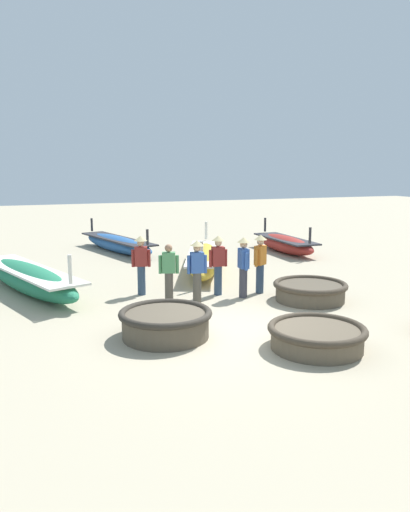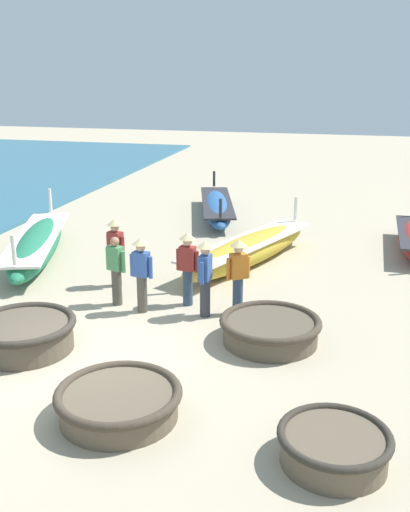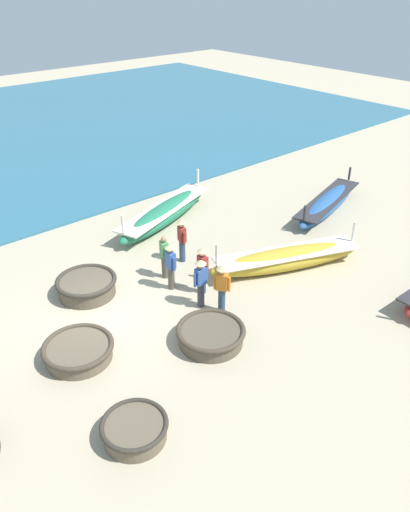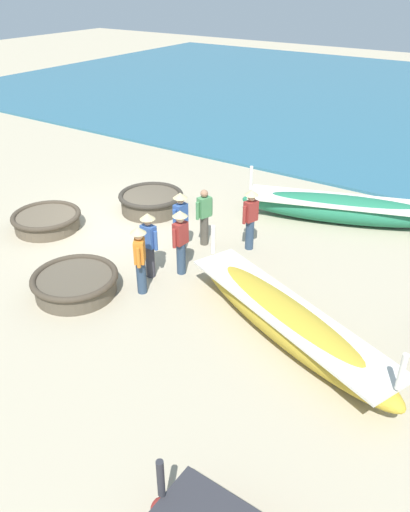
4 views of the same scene
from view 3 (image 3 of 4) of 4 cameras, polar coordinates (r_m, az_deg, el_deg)
ground_plane at (r=15.67m, az=-11.44°, el=-6.64°), size 80.00×80.00×0.00m
coracle_front_right at (r=16.56m, az=-13.38°, el=-3.29°), size 1.96×1.96×0.59m
coracle_weathered at (r=14.19m, az=0.66°, el=-8.96°), size 1.97×1.97×0.51m
coracle_far_right at (r=14.12m, az=-14.27°, el=-10.42°), size 1.94×1.94×0.48m
coracle_upturned at (r=11.93m, az=-8.05°, el=-19.02°), size 1.55×1.55×0.48m
long_boat_green_hull at (r=22.35m, az=13.82°, el=5.87°), size 2.44×5.62×1.20m
long_boat_ochre_hull at (r=20.71m, az=-4.62°, el=4.89°), size 2.95×5.91×1.45m
long_boat_blue_hull at (r=17.64m, az=9.30°, el=-0.28°), size 3.10×5.60×1.42m
fisherman_standing_right at (r=15.23m, az=-0.48°, el=-2.75°), size 0.36×0.53×1.67m
fisherman_by_coracle at (r=14.98m, az=1.96°, el=-3.39°), size 0.46×0.37×1.67m
fisherman_crouching at (r=16.76m, az=-4.67°, el=0.01°), size 0.51×0.31×1.57m
fisherman_standing_left at (r=15.86m, az=-0.28°, el=-1.29°), size 0.53×0.36×1.67m
fisherman_hauling at (r=16.09m, az=-3.94°, el=-0.85°), size 0.53×0.36×1.67m
fisherman_with_hat at (r=17.62m, az=-2.65°, el=2.13°), size 0.51×0.36×1.67m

